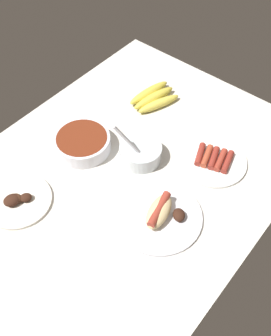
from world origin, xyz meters
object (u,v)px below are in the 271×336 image
object	(u,v)px
plate_hotdog_assembled	(160,214)
plate_grilled_meat	(18,200)
bowl_coleslaw	(141,153)
bowl_chili	(82,142)
plate_sausages	(213,160)
banana_bunch	(153,98)

from	to	relation	value
plate_hotdog_assembled	plate_grilled_meat	world-z (taller)	plate_hotdog_assembled
bowl_coleslaw	bowl_chili	bearing A→B (deg)	-63.78
plate_sausages	bowl_chili	bearing A→B (deg)	-58.38
plate_sausages	bowl_chili	size ratio (longest dim) A/B	1.17
plate_grilled_meat	banana_bunch	size ratio (longest dim) A/B	1.00
bowl_coleslaw	plate_sausages	size ratio (longest dim) A/B	0.69
plate_sausages	banana_bunch	world-z (taller)	banana_bunch
bowl_coleslaw	plate_hotdog_assembled	bearing A→B (deg)	52.44
plate_hotdog_assembled	plate_grilled_meat	bearing A→B (deg)	-57.72
bowl_coleslaw	plate_hotdog_assembled	world-z (taller)	bowl_coleslaw
plate_sausages	banana_bunch	xyz separation A→B (cm)	(-10.94, -33.40, 0.83)
bowl_chili	banana_bunch	world-z (taller)	bowl_chili
bowl_coleslaw	bowl_chili	world-z (taller)	bowl_coleslaw
bowl_coleslaw	banana_bunch	distance (cm)	28.76
plate_grilled_meat	bowl_coleslaw	bearing A→B (deg)	154.22
plate_sausages	bowl_chili	world-z (taller)	bowl_chili
banana_bunch	plate_grilled_meat	bearing A→B (deg)	-3.28
bowl_chili	plate_grilled_meat	bearing A→B (deg)	0.28
plate_hotdog_assembled	bowl_chili	xyz separation A→B (cm)	(-5.26, -36.45, 1.30)
bowl_chili	banana_bunch	bearing A→B (deg)	173.77
plate_grilled_meat	bowl_chili	bearing A→B (deg)	-179.72
plate_hotdog_assembled	bowl_coleslaw	bearing A→B (deg)	-127.56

